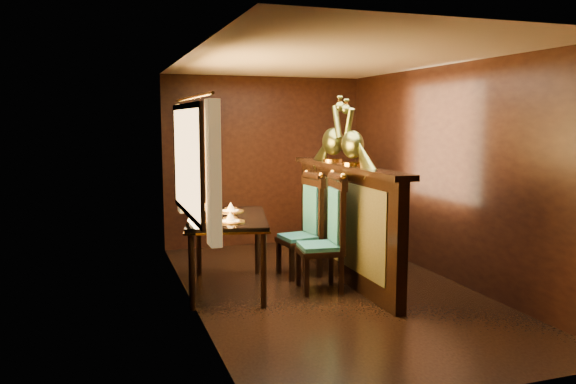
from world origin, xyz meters
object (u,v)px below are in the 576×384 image
object	(u,v)px
dining_table	(227,223)
peacock_left	(353,132)
peacock_right	(333,129)
chair_left	(330,229)
chair_right	(308,221)

from	to	relation	value
dining_table	peacock_left	size ratio (longest dim) A/B	2.08
dining_table	peacock_left	world-z (taller)	peacock_left
peacock_left	peacock_right	distance (m)	0.55
peacock_left	peacock_right	world-z (taller)	peacock_right
chair_left	peacock_right	world-z (taller)	peacock_right
peacock_right	peacock_left	bearing A→B (deg)	-90.00
peacock_left	chair_right	bearing A→B (deg)	121.01
chair_left	dining_table	bearing A→B (deg)	168.90
peacock_right	chair_left	bearing A→B (deg)	-115.11
chair_left	peacock_right	bearing A→B (deg)	71.41
chair_right	peacock_left	world-z (taller)	peacock_left
dining_table	chair_right	xyz separation A→B (m)	(1.05, 0.31, -0.10)
peacock_right	dining_table	bearing A→B (deg)	-167.16
chair_right	peacock_left	distance (m)	1.25
chair_left	peacock_left	distance (m)	1.10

